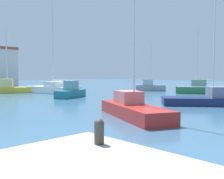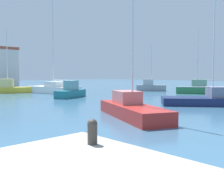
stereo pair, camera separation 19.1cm
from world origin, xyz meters
name	(u,v)px [view 2 (the right image)]	position (x,y,z in m)	size (l,w,h in m)	color
water	(56,97)	(15.00, 20.00, 0.00)	(160.00, 160.00, 0.00)	#38607F
mooring_bollard	(92,130)	(2.34, -1.77, 1.41)	(0.24, 0.24, 0.58)	#38332D
sailboat_yellow_behind_lamppost	(6,88)	(13.37, 30.42, 0.75)	(7.32, 5.24, 8.89)	gold
sailboat_white_distant_north	(54,89)	(17.87, 25.19, 0.65)	(4.29, 8.31, 13.57)	white
sailboat_grey_center_channel	(150,87)	(31.51, 18.83, 0.71)	(3.85, 4.32, 7.31)	gray
sailboat_green_distant_east	(197,88)	(31.36, 10.78, 0.74)	(3.57, 5.50, 8.74)	#28703D
sailboat_navy_outer_mooring	(216,98)	(20.54, 3.39, 0.59)	(7.60, 8.39, 9.64)	#19234C
motorboat_teal_near_pier	(71,92)	(15.83, 18.25, 0.66)	(4.73, 3.24, 1.95)	#1E707A
sailboat_red_far_left	(131,108)	(10.62, 4.38, 0.59)	(4.78, 7.19, 11.47)	#B22823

